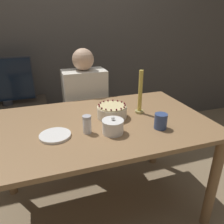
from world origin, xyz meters
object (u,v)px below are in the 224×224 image
at_px(sugar_bowl, 113,126).
at_px(tv_monitor, 4,81).
at_px(cake, 112,111).
at_px(candle, 140,96).
at_px(person_man_blue_shirt, 86,117).
at_px(sugar_shaker, 87,124).

distance_m(sugar_bowl, tv_monitor, 1.48).
bearing_deg(cake, tv_monitor, 127.22).
bearing_deg(cake, candle, 3.31).
height_order(sugar_bowl, person_man_blue_shirt, person_man_blue_shirt).
bearing_deg(person_man_blue_shirt, candle, 115.36).
height_order(candle, person_man_blue_shirt, person_man_blue_shirt).
bearing_deg(person_man_blue_shirt, cake, 96.06).
relative_size(sugar_bowl, person_man_blue_shirt, 0.11).
relative_size(sugar_shaker, person_man_blue_shirt, 0.10).
height_order(cake, candle, candle).
bearing_deg(cake, person_man_blue_shirt, 96.06).
height_order(person_man_blue_shirt, tv_monitor, person_man_blue_shirt).
height_order(cake, sugar_shaker, sugar_shaker).
height_order(sugar_shaker, candle, candle).
bearing_deg(tv_monitor, sugar_shaker, -64.38).
distance_m(cake, sugar_shaker, 0.27).
xyz_separation_m(sugar_bowl, tv_monitor, (-0.74, 1.28, 0.02)).
relative_size(cake, sugar_bowl, 1.56).
xyz_separation_m(candle, tv_monitor, (-1.03, 1.05, -0.07)).
bearing_deg(sugar_shaker, cake, 37.46).
height_order(cake, tv_monitor, tv_monitor).
bearing_deg(cake, sugar_shaker, -142.54).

